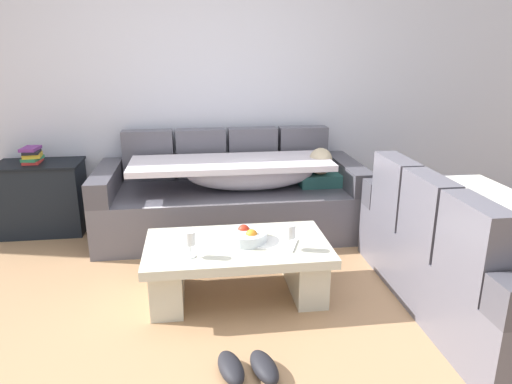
{
  "coord_description": "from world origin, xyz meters",
  "views": [
    {
      "loc": [
        -0.1,
        -2.33,
        1.62
      ],
      "look_at": [
        0.36,
        1.04,
        0.55
      ],
      "focal_mm": 32.84,
      "sensor_mm": 36.0,
      "label": 1
    }
  ],
  "objects_px": {
    "couch_near_window": "(476,258)",
    "side_cabinet": "(43,198)",
    "wine_glass_near_right": "(290,233)",
    "open_magazine": "(274,243)",
    "coffee_table": "(237,263)",
    "fruit_bowl": "(246,236)",
    "wine_glass_near_left": "(190,239)",
    "couch_along_wall": "(235,196)",
    "book_stack_on_cabinet": "(32,155)",
    "pair_of_shoes": "(248,367)"
  },
  "relations": [
    {
      "from": "couch_near_window",
      "to": "side_cabinet",
      "type": "relative_size",
      "value": 2.49
    },
    {
      "from": "wine_glass_near_right",
      "to": "side_cabinet",
      "type": "xyz_separation_m",
      "value": [
        -1.93,
        1.51,
        -0.17
      ]
    },
    {
      "from": "open_magazine",
      "to": "side_cabinet",
      "type": "distance_m",
      "value": 2.33
    },
    {
      "from": "coffee_table",
      "to": "wine_glass_near_right",
      "type": "bearing_deg",
      "value": -23.37
    },
    {
      "from": "fruit_bowl",
      "to": "open_magazine",
      "type": "height_order",
      "value": "fruit_bowl"
    },
    {
      "from": "fruit_bowl",
      "to": "wine_glass_near_left",
      "type": "height_order",
      "value": "wine_glass_near_left"
    },
    {
      "from": "couch_along_wall",
      "to": "side_cabinet",
      "type": "relative_size",
      "value": 3.19
    },
    {
      "from": "book_stack_on_cabinet",
      "to": "open_magazine",
      "type": "bearing_deg",
      "value": -36.91
    },
    {
      "from": "coffee_table",
      "to": "pair_of_shoes",
      "type": "bearing_deg",
      "value": -91.98
    },
    {
      "from": "side_cabinet",
      "to": "fruit_bowl",
      "type": "bearing_deg",
      "value": -38.71
    },
    {
      "from": "fruit_bowl",
      "to": "pair_of_shoes",
      "type": "xyz_separation_m",
      "value": [
        -0.09,
        -0.84,
        -0.37
      ]
    },
    {
      "from": "side_cabinet",
      "to": "pair_of_shoes",
      "type": "height_order",
      "value": "side_cabinet"
    },
    {
      "from": "open_magazine",
      "to": "side_cabinet",
      "type": "bearing_deg",
      "value": 164.15
    },
    {
      "from": "fruit_bowl",
      "to": "book_stack_on_cabinet",
      "type": "distance_m",
      "value": 2.2
    },
    {
      "from": "fruit_bowl",
      "to": "open_magazine",
      "type": "xyz_separation_m",
      "value": [
        0.17,
        -0.07,
        -0.03
      ]
    },
    {
      "from": "wine_glass_near_left",
      "to": "pair_of_shoes",
      "type": "relative_size",
      "value": 0.48
    },
    {
      "from": "side_cabinet",
      "to": "book_stack_on_cabinet",
      "type": "relative_size",
      "value": 3.31
    },
    {
      "from": "wine_glass_near_left",
      "to": "pair_of_shoes",
      "type": "height_order",
      "value": "wine_glass_near_left"
    },
    {
      "from": "couch_along_wall",
      "to": "pair_of_shoes",
      "type": "relative_size",
      "value": 6.67
    },
    {
      "from": "coffee_table",
      "to": "wine_glass_near_right",
      "type": "distance_m",
      "value": 0.43
    },
    {
      "from": "couch_along_wall",
      "to": "fruit_bowl",
      "type": "xyz_separation_m",
      "value": [
        -0.02,
        -1.12,
        0.09
      ]
    },
    {
      "from": "couch_near_window",
      "to": "wine_glass_near_left",
      "type": "distance_m",
      "value": 1.81
    },
    {
      "from": "fruit_bowl",
      "to": "pair_of_shoes",
      "type": "bearing_deg",
      "value": -96.33
    },
    {
      "from": "book_stack_on_cabinet",
      "to": "couch_along_wall",
      "type": "bearing_deg",
      "value": -7.58
    },
    {
      "from": "fruit_bowl",
      "to": "side_cabinet",
      "type": "relative_size",
      "value": 0.39
    },
    {
      "from": "coffee_table",
      "to": "open_magazine",
      "type": "height_order",
      "value": "open_magazine"
    },
    {
      "from": "wine_glass_near_right",
      "to": "book_stack_on_cabinet",
      "type": "bearing_deg",
      "value": 142.51
    },
    {
      "from": "wine_glass_near_right",
      "to": "open_magazine",
      "type": "distance_m",
      "value": 0.17
    },
    {
      "from": "couch_near_window",
      "to": "side_cabinet",
      "type": "height_order",
      "value": "couch_near_window"
    },
    {
      "from": "open_magazine",
      "to": "book_stack_on_cabinet",
      "type": "relative_size",
      "value": 1.29
    },
    {
      "from": "couch_along_wall",
      "to": "side_cabinet",
      "type": "xyz_separation_m",
      "value": [
        -1.7,
        0.23,
        -0.01
      ]
    },
    {
      "from": "book_stack_on_cabinet",
      "to": "pair_of_shoes",
      "type": "bearing_deg",
      "value": -53.39
    },
    {
      "from": "coffee_table",
      "to": "couch_along_wall",
      "type": "bearing_deg",
      "value": 85.68
    },
    {
      "from": "wine_glass_near_left",
      "to": "pair_of_shoes",
      "type": "distance_m",
      "value": 0.83
    },
    {
      "from": "couch_along_wall",
      "to": "fruit_bowl",
      "type": "bearing_deg",
      "value": -91.1
    },
    {
      "from": "fruit_bowl",
      "to": "wine_glass_near_right",
      "type": "relative_size",
      "value": 1.69
    },
    {
      "from": "couch_near_window",
      "to": "coffee_table",
      "type": "bearing_deg",
      "value": 77.88
    },
    {
      "from": "side_cabinet",
      "to": "book_stack_on_cabinet",
      "type": "distance_m",
      "value": 0.39
    },
    {
      "from": "coffee_table",
      "to": "fruit_bowl",
      "type": "bearing_deg",
      "value": 21.87
    },
    {
      "from": "coffee_table",
      "to": "open_magazine",
      "type": "bearing_deg",
      "value": -10.72
    },
    {
      "from": "wine_glass_near_left",
      "to": "coffee_table",
      "type": "bearing_deg",
      "value": 28.44
    },
    {
      "from": "coffee_table",
      "to": "fruit_bowl",
      "type": "distance_m",
      "value": 0.19
    },
    {
      "from": "open_magazine",
      "to": "coffee_table",
      "type": "bearing_deg",
      "value": -169.17
    },
    {
      "from": "open_magazine",
      "to": "side_cabinet",
      "type": "height_order",
      "value": "side_cabinet"
    },
    {
      "from": "couch_near_window",
      "to": "wine_glass_near_right",
      "type": "xyz_separation_m",
      "value": [
        -1.17,
        0.18,
        0.16
      ]
    },
    {
      "from": "couch_near_window",
      "to": "open_magazine",
      "type": "relative_size",
      "value": 6.4
    },
    {
      "from": "couch_near_window",
      "to": "book_stack_on_cabinet",
      "type": "height_order",
      "value": "couch_near_window"
    },
    {
      "from": "coffee_table",
      "to": "book_stack_on_cabinet",
      "type": "bearing_deg",
      "value": 140.23
    },
    {
      "from": "couch_along_wall",
      "to": "wine_glass_near_left",
      "type": "xyz_separation_m",
      "value": [
        -0.39,
        -1.31,
        0.16
      ]
    },
    {
      "from": "coffee_table",
      "to": "wine_glass_near_right",
      "type": "relative_size",
      "value": 7.23
    }
  ]
}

